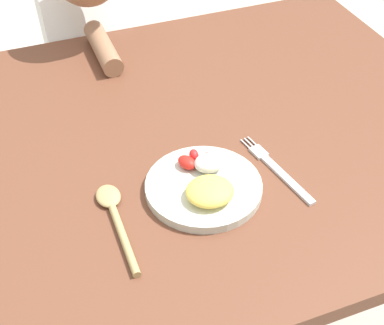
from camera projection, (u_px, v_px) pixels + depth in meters
The scene contains 6 objects.
ground_plane at pixel (208, 318), 1.64m from camera, with size 8.00×8.00×0.00m, color beige.
dining_table at pixel (214, 157), 1.23m from camera, with size 1.10×0.94×0.70m.
plate at pixel (205, 185), 1.03m from camera, with size 0.21×0.21×0.05m.
fork at pixel (277, 170), 1.08m from camera, with size 0.05×0.21×0.01m.
spoon at pixel (115, 214), 0.99m from camera, with size 0.04×0.22×0.01m.
person at pixel (92, 72), 1.66m from camera, with size 0.23×0.47×0.96m.
Camera 1 is at (-0.38, -0.85, 1.43)m, focal length 53.25 mm.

